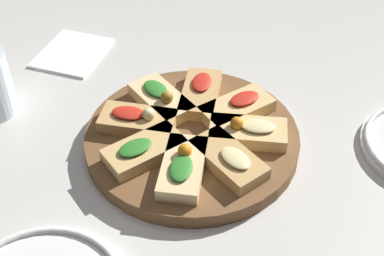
{
  "coord_description": "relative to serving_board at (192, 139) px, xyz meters",
  "views": [
    {
      "loc": [
        0.53,
        0.21,
        0.53
      ],
      "look_at": [
        0.0,
        0.0,
        0.03
      ],
      "focal_mm": 50.0,
      "sensor_mm": 36.0,
      "label": 1
    }
  ],
  "objects": [
    {
      "name": "focaccia_slice_2",
      "position": [
        0.01,
        -0.08,
        0.02
      ],
      "size": [
        0.07,
        0.12,
        0.03
      ],
      "color": "tan",
      "rests_on": "serving_board"
    },
    {
      "name": "ground_plane",
      "position": [
        0.0,
        0.0,
        -0.01
      ],
      "size": [
        3.0,
        3.0,
        0.0
      ],
      "primitive_type": "plane",
      "color": "beige"
    },
    {
      "name": "napkin_stack",
      "position": [
        -0.14,
        -0.28,
        -0.01
      ],
      "size": [
        0.13,
        0.11,
        0.01
      ],
      "primitive_type": "cube",
      "rotation": [
        0.0,
        0.0,
        0.05
      ],
      "color": "white",
      "rests_on": "ground_plane"
    },
    {
      "name": "serving_board",
      "position": [
        0.0,
        0.0,
        0.0
      ],
      "size": [
        0.31,
        0.31,
        0.02
      ],
      "primitive_type": "cylinder",
      "color": "brown",
      "rests_on": "ground_plane"
    },
    {
      "name": "focaccia_slice_3",
      "position": [
        0.07,
        -0.04,
        0.02
      ],
      "size": [
        0.12,
        0.1,
        0.03
      ],
      "color": "tan",
      "rests_on": "serving_board"
    },
    {
      "name": "focaccia_slice_1",
      "position": [
        -0.04,
        -0.07,
        0.02
      ],
      "size": [
        0.1,
        0.12,
        0.03
      ],
      "color": "#E5C689",
      "rests_on": "serving_board"
    },
    {
      "name": "focaccia_slice_5",
      "position": [
        0.04,
        0.07,
        0.02
      ],
      "size": [
        0.1,
        0.12,
        0.03
      ],
      "color": "tan",
      "rests_on": "serving_board"
    },
    {
      "name": "focaccia_slice_7",
      "position": [
        -0.07,
        0.05,
        0.02
      ],
      "size": [
        0.12,
        0.11,
        0.03
      ],
      "color": "#DBB775",
      "rests_on": "serving_board"
    },
    {
      "name": "focaccia_slice_4",
      "position": [
        0.08,
        0.02,
        0.02
      ],
      "size": [
        0.12,
        0.08,
        0.03
      ],
      "color": "#E5C689",
      "rests_on": "serving_board"
    },
    {
      "name": "focaccia_slice_6",
      "position": [
        -0.02,
        0.08,
        0.02
      ],
      "size": [
        0.08,
        0.12,
        0.03
      ],
      "color": "#DBB775",
      "rests_on": "serving_board"
    },
    {
      "name": "focaccia_slice_0",
      "position": [
        -0.08,
        -0.02,
        0.02
      ],
      "size": [
        0.12,
        0.07,
        0.03
      ],
      "color": "tan",
      "rests_on": "serving_board"
    }
  ]
}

